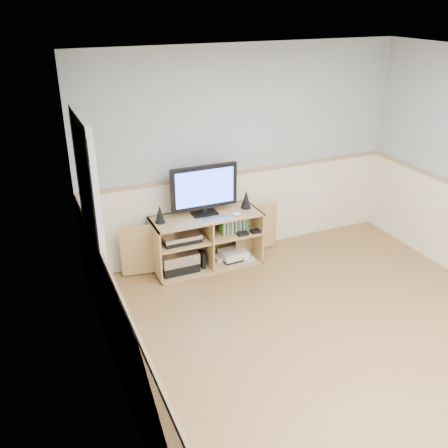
# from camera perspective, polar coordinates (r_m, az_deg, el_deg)

# --- Properties ---
(room) EXTENTS (4.04, 4.54, 2.54)m
(room) POSITION_cam_1_polar(r_m,az_deg,el_deg) (4.28, 13.91, -0.18)
(room) COLOR #B2854F
(room) RESTS_ON ground
(media_cabinet) EXTENTS (2.00, 0.48, 0.65)m
(media_cabinet) POSITION_cam_1_polar(r_m,az_deg,el_deg) (5.93, -2.21, -1.64)
(media_cabinet) COLOR tan
(media_cabinet) RESTS_ON floor
(monitor) EXTENTS (0.79, 0.18, 0.59)m
(monitor) POSITION_cam_1_polar(r_m,az_deg,el_deg) (5.67, -2.28, 4.08)
(monitor) COLOR black
(monitor) RESTS_ON media_cabinet
(speaker_left) EXTENTS (0.11, 0.11, 0.21)m
(speaker_left) POSITION_cam_1_polar(r_m,az_deg,el_deg) (5.57, -7.35, 1.12)
(speaker_left) COLOR black
(speaker_left) RESTS_ON media_cabinet
(speaker_right) EXTENTS (0.12, 0.12, 0.23)m
(speaker_right) POSITION_cam_1_polar(r_m,az_deg,el_deg) (5.91, 2.53, 2.85)
(speaker_right) COLOR black
(speaker_right) RESTS_ON media_cabinet
(keyboard) EXTENTS (0.31, 0.16, 0.01)m
(keyboard) POSITION_cam_1_polar(r_m,az_deg,el_deg) (5.65, -0.88, 0.61)
(keyboard) COLOR silver
(keyboard) RESTS_ON media_cabinet
(mouse) EXTENTS (0.11, 0.09, 0.04)m
(mouse) POSITION_cam_1_polar(r_m,az_deg,el_deg) (5.74, 1.45, 1.14)
(mouse) COLOR white
(mouse) RESTS_ON media_cabinet
(av_components) EXTENTS (0.52, 0.32, 0.47)m
(av_components) POSITION_cam_1_polar(r_m,az_deg,el_deg) (5.84, -5.12, -3.46)
(av_components) COLOR black
(av_components) RESTS_ON media_cabinet
(game_consoles) EXTENTS (0.45, 0.30, 0.11)m
(game_consoles) POSITION_cam_1_polar(r_m,az_deg,el_deg) (6.11, 0.95, -3.56)
(game_consoles) COLOR white
(game_consoles) RESTS_ON media_cabinet
(game_cases) EXTENTS (0.33, 0.14, 0.19)m
(game_cases) POSITION_cam_1_polar(r_m,az_deg,el_deg) (5.92, 1.10, -0.03)
(game_cases) COLOR #3F8C3F
(game_cases) RESTS_ON media_cabinet
(wall_outlet) EXTENTS (0.12, 0.03, 0.12)m
(wall_outlet) POSITION_cam_1_polar(r_m,az_deg,el_deg) (6.67, 10.05, 3.57)
(wall_outlet) COLOR white
(wall_outlet) RESTS_ON wall_back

